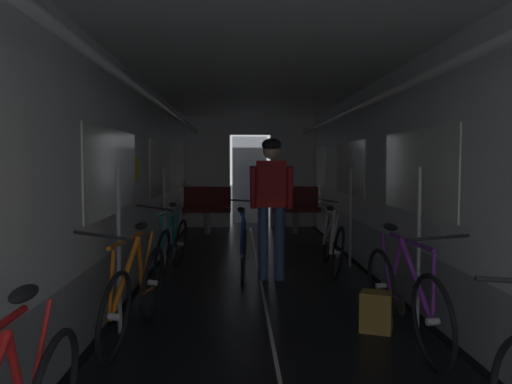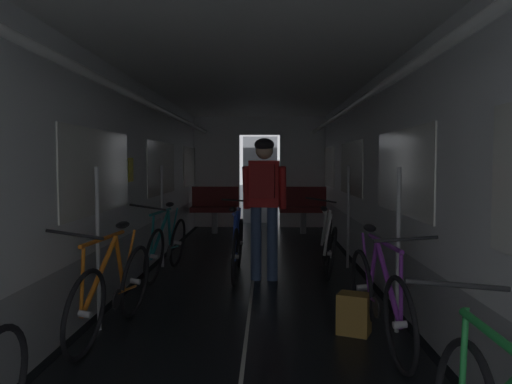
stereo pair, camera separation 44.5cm
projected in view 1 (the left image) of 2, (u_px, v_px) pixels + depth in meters
name	position (u px, v px, depth m)	size (l,w,h in m)	color
train_car_shell	(262.00, 139.00, 5.67)	(3.14, 12.34, 2.57)	black
bench_seat_far_left	(207.00, 205.00, 10.17)	(0.98, 0.51, 0.95)	gray
bench_seat_far_right	(295.00, 205.00, 10.23)	(0.98, 0.51, 0.95)	gray
bicycle_orange	(136.00, 292.00, 4.09)	(0.48, 1.69, 0.95)	black
bicycle_white	(332.00, 243.00, 6.61)	(0.44, 1.70, 0.96)	black
bicycle_teal	(172.00, 246.00, 6.32)	(0.48, 1.69, 0.96)	black
bicycle_purple	(404.00, 295.00, 3.97)	(0.44, 1.69, 0.94)	black
person_cyclist_aisle	(271.00, 193.00, 6.05)	(0.55, 0.41, 1.73)	#384C75
bicycle_blue_in_aisle	(243.00, 246.00, 6.34)	(0.44, 1.69, 0.94)	black
backpack_on_floor	(376.00, 312.00, 4.25)	(0.26, 0.20, 0.34)	olive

